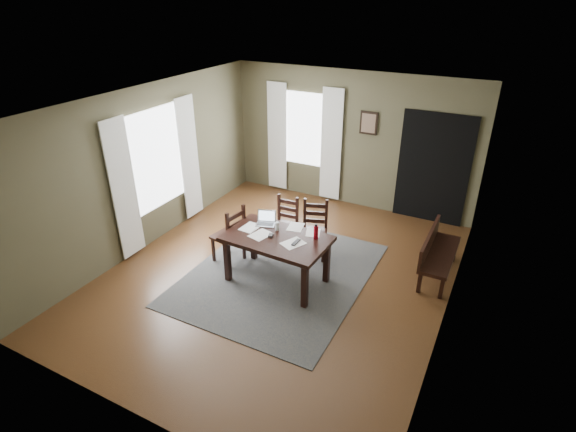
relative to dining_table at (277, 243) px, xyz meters
The scene contains 26 objects.
ground 0.71m from the dining_table, 107.62° to the left, with size 5.00×6.00×0.01m.
room_shell 1.13m from the dining_table, 107.62° to the left, with size 5.02×6.02×2.71m.
rug 0.70m from the dining_table, 107.62° to the left, with size 2.60×3.20×0.01m.
dining_table is the anchor object (origin of this frame).
chair_end 0.96m from the dining_table, behind, with size 0.50×0.50×1.00m.
chair_back_left 1.06m from the dining_table, 111.03° to the left, with size 0.42×0.42×0.91m.
chair_back_right 0.99m from the dining_table, 78.86° to the left, with size 0.53×0.53×0.96m.
bench 2.47m from the dining_table, 31.11° to the left, with size 0.42×1.31×0.74m.
laptop 0.49m from the dining_table, 139.19° to the left, with size 0.34×0.31×0.20m.
computer_mouse 0.15m from the dining_table, 168.04° to the right, with size 0.06×0.10×0.03m, color #3F3F42.
tv_remote 0.34m from the dining_table, ahead, with size 0.05×0.20×0.02m, color black.
drinking_glass 0.26m from the dining_table, 116.73° to the left, with size 0.06×0.06×0.14m, color silver.
water_bottle 0.61m from the dining_table, 22.99° to the left, with size 0.09×0.09×0.24m.
paper_a 0.52m from the dining_table, behind, with size 0.24×0.32×0.00m, color white.
paper_b 0.32m from the dining_table, ahead, with size 0.25×0.32×0.00m, color white.
paper_c 0.43m from the dining_table, 74.81° to the left, with size 0.23×0.30×0.00m, color white.
paper_d 0.57m from the dining_table, 40.90° to the left, with size 0.21×0.27×0.00m, color white.
paper_e 0.27m from the dining_table, 167.53° to the right, with size 0.25×0.32×0.00m, color white.
window_left 2.66m from the dining_table, behind, with size 0.01×1.30×1.70m.
window_back 3.40m from the dining_table, 108.56° to the left, with size 1.00×0.01×1.50m.
curtain_left_near 2.59m from the dining_table, 169.68° to the right, with size 0.03×0.48×2.30m.
curtain_left_far 2.81m from the dining_table, 154.55° to the left, with size 0.03×0.48×2.30m.
curtain_back_left 3.57m from the dining_table, 118.30° to the left, with size 0.44×0.03×2.30m.
curtain_back_right 3.18m from the dining_table, 97.93° to the left, with size 0.44×0.03×2.30m.
framed_picture 3.32m from the dining_table, 84.58° to the left, with size 0.34×0.03×0.44m.
doorway_back 3.54m from the dining_table, 63.01° to the left, with size 1.30×0.03×2.10m.
Camera 1 is at (2.82, -5.18, 4.07)m, focal length 28.00 mm.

